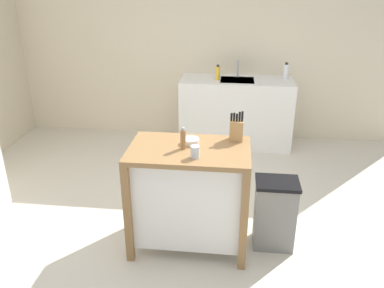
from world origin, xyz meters
TOP-DOWN VIEW (x-y plane):
  - ground_plane at (0.00, 0.00)m, footprint 6.56×6.56m
  - wall_back at (0.00, 2.52)m, footprint 5.56×0.10m
  - kitchen_island at (0.01, -0.12)m, footprint 0.98×0.63m
  - knife_block at (0.38, 0.09)m, footprint 0.11×0.09m
  - bowl_ceramic_wide at (0.01, -0.03)m, footprint 0.14×0.14m
  - drinking_cup at (0.07, -0.29)m, footprint 0.07×0.07m
  - pepper_grinder at (-0.04, -0.13)m, footprint 0.04×0.04m
  - trash_bin at (0.74, -0.06)m, footprint 0.36×0.28m
  - sink_counter at (0.37, 2.17)m, footprint 1.49×0.60m
  - sink_faucet at (0.37, 2.31)m, footprint 0.02×0.02m
  - bottle_dish_soap at (0.11, 2.12)m, footprint 0.06×0.06m
  - bottle_hand_soap at (1.00, 2.28)m, footprint 0.07×0.07m

SIDE VIEW (x-z plane):
  - ground_plane at x=0.00m, z-range 0.00..0.00m
  - trash_bin at x=0.74m, z-range 0.00..0.63m
  - sink_counter at x=0.37m, z-range 0.00..0.92m
  - kitchen_island at x=0.01m, z-range 0.05..0.97m
  - bowl_ceramic_wide at x=0.01m, z-range 0.92..0.96m
  - drinking_cup at x=0.07m, z-range 0.92..1.01m
  - pepper_grinder at x=-0.04m, z-range 0.91..1.10m
  - bottle_dish_soap at x=0.11m, z-range 0.91..1.11m
  - knife_block at x=0.38m, z-range 0.89..1.14m
  - bottle_hand_soap at x=1.00m, z-range 0.91..1.13m
  - sink_faucet at x=0.37m, z-range 0.92..1.14m
  - wall_back at x=0.00m, z-range 0.00..2.60m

